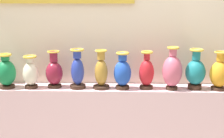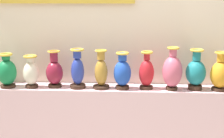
% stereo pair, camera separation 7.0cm
% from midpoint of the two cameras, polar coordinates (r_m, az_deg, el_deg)
% --- Properties ---
extents(display_shelf, '(2.24, 0.29, 0.85)m').
position_cam_midpoint_polar(display_shelf, '(3.37, -0.60, -10.12)').
color(display_shelf, beige).
rests_on(display_shelf, ground_plane).
extents(back_wall, '(4.65, 0.14, 2.74)m').
position_cam_midpoint_polar(back_wall, '(3.33, -0.79, 6.88)').
color(back_wall, beige).
rests_on(back_wall, ground_plane).
extents(vase_emerald, '(0.18, 0.18, 0.34)m').
position_cam_midpoint_polar(vase_emerald, '(3.35, -18.43, -0.57)').
color(vase_emerald, '#382319').
rests_on(vase_emerald, display_shelf).
extents(vase_ivory, '(0.15, 0.15, 0.32)m').
position_cam_midpoint_polar(vase_ivory, '(3.28, -14.51, -0.66)').
color(vase_ivory, '#382319').
rests_on(vase_ivory, display_shelf).
extents(vase_burgundy, '(0.17, 0.17, 0.36)m').
position_cam_midpoint_polar(vase_burgundy, '(3.25, -10.60, -0.55)').
color(vase_burgundy, '#382319').
rests_on(vase_burgundy, display_shelf).
extents(vase_cobalt, '(0.15, 0.15, 0.39)m').
position_cam_midpoint_polar(vase_cobalt, '(3.19, -6.62, -0.31)').
color(vase_cobalt, '#382319').
rests_on(vase_cobalt, display_shelf).
extents(vase_ochre, '(0.16, 0.16, 0.38)m').
position_cam_midpoint_polar(vase_ochre, '(3.16, -2.52, -0.54)').
color(vase_ochre, '#382319').
rests_on(vase_ochre, display_shelf).
extents(vase_sapphire, '(0.17, 0.17, 0.36)m').
position_cam_midpoint_polar(vase_sapphire, '(3.14, 1.19, -0.58)').
color(vase_sapphire, '#382319').
rests_on(vase_sapphire, display_shelf).
extents(vase_crimson, '(0.14, 0.14, 0.37)m').
position_cam_midpoint_polar(vase_crimson, '(3.17, 5.37, -0.58)').
color(vase_crimson, '#382319').
rests_on(vase_crimson, display_shelf).
extents(vase_rose, '(0.19, 0.19, 0.41)m').
position_cam_midpoint_polar(vase_rose, '(3.16, 9.79, -0.28)').
color(vase_rose, '#382319').
rests_on(vase_rose, display_shelf).
extents(vase_teal, '(0.19, 0.19, 0.39)m').
position_cam_midpoint_polar(vase_teal, '(3.23, 13.66, -0.45)').
color(vase_teal, '#382319').
rests_on(vase_teal, display_shelf).
extents(vase_amber, '(0.18, 0.18, 0.37)m').
position_cam_midpoint_polar(vase_amber, '(3.27, 17.54, -0.76)').
color(vase_amber, '#382319').
rests_on(vase_amber, display_shelf).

